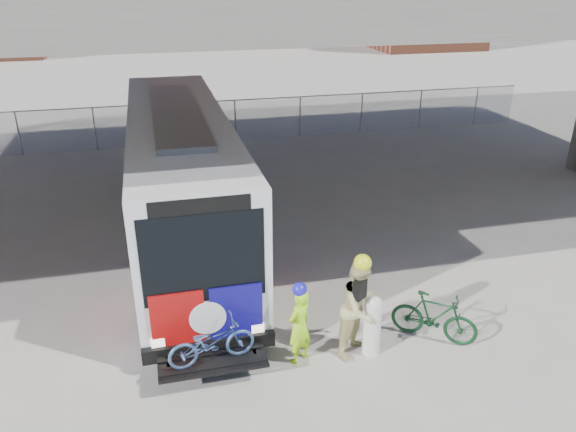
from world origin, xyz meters
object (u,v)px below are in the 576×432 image
object	(u,v)px
bike_parked	(434,317)
cyclist_hivis	(299,324)
bus	(180,166)
bollard	(372,323)
cyclist_tan	(360,307)

from	to	relation	value
bike_parked	cyclist_hivis	bearing A→B (deg)	127.85
bus	bollard	xyz separation A→B (m)	(3.18, -6.46, -1.41)
bollard	bike_parked	size ratio (longest dim) A/B	0.74
cyclist_tan	bike_parked	xyz separation A→B (m)	(1.66, 0.00, -0.50)
bus	bollard	bearing A→B (deg)	-63.82
cyclist_hivis	cyclist_tan	size ratio (longest dim) A/B	0.80
cyclist_hivis	bollard	bearing A→B (deg)	140.52
bollard	cyclist_tan	size ratio (longest dim) A/B	0.60
cyclist_hivis	bike_parked	size ratio (longest dim) A/B	0.99
bollard	cyclist_tan	bearing A→B (deg)	151.18
bus	cyclist_hivis	world-z (taller)	bus
bike_parked	cyclist_tan	bearing A→B (deg)	127.92
bus	cyclist_tan	xyz separation A→B (m)	(2.95, -6.33, -1.08)
cyclist_tan	bike_parked	world-z (taller)	cyclist_tan
bus	bollard	size ratio (longest dim) A/B	9.85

